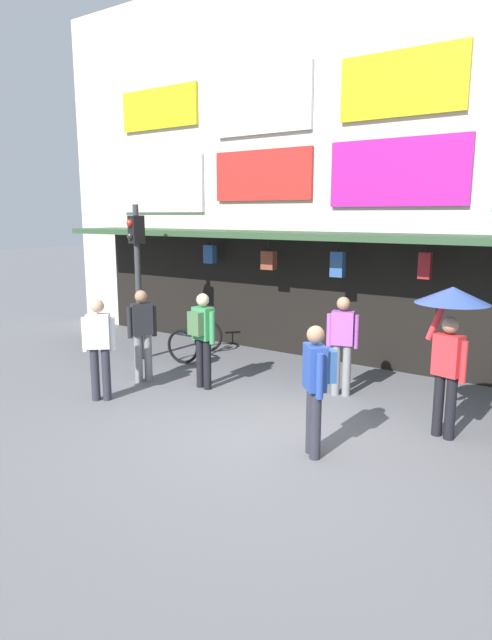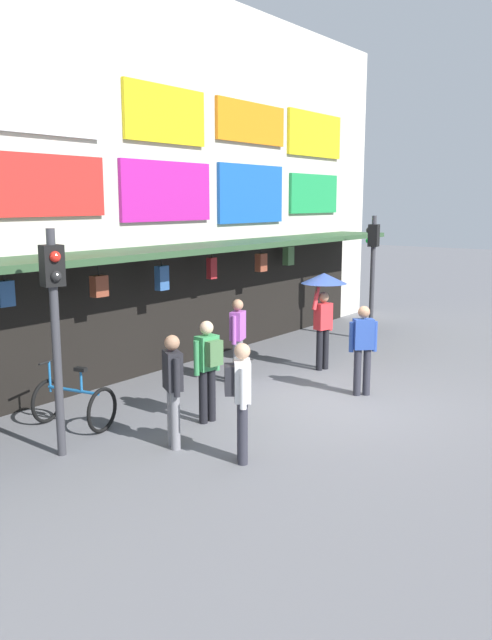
# 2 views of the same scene
# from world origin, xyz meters

# --- Properties ---
(ground_plane) EXTENTS (80.00, 80.00, 0.00)m
(ground_plane) POSITION_xyz_m (0.00, 0.00, 0.00)
(ground_plane) COLOR slate
(shopfront) EXTENTS (18.00, 2.60, 8.00)m
(shopfront) POSITION_xyz_m (0.00, 4.57, 3.96)
(shopfront) COLOR beige
(shopfront) RESTS_ON ground
(traffic_light_near) EXTENTS (0.34, 0.35, 3.20)m
(traffic_light_near) POSITION_xyz_m (-4.57, 1.77, 2.14)
(traffic_light_near) COLOR #38383D
(traffic_light_near) RESTS_ON ground
(bicycle_parked) EXTENTS (0.94, 1.28, 1.05)m
(bicycle_parked) POSITION_xyz_m (-3.71, 2.57, 0.39)
(bicycle_parked) COLOR black
(bicycle_parked) RESTS_ON ground
(pedestrian_in_green) EXTENTS (0.38, 0.46, 1.68)m
(pedestrian_in_green) POSITION_xyz_m (-3.40, 0.70, 0.95)
(pedestrian_in_green) COLOR gray
(pedestrian_in_green) RESTS_ON ground
(pedestrian_with_umbrella) EXTENTS (0.96, 0.96, 2.08)m
(pedestrian_with_umbrella) POSITION_xyz_m (1.81, 1.22, 1.64)
(pedestrian_with_umbrella) COLOR black
(pedestrian_with_umbrella) RESTS_ON ground
(pedestrian_in_black) EXTENTS (0.53, 0.39, 1.68)m
(pedestrian_in_black) POSITION_xyz_m (-2.25, 1.00, 0.98)
(pedestrian_in_black) COLOR black
(pedestrian_in_black) RESTS_ON ground
(pedestrian_in_red) EXTENTS (0.47, 0.47, 1.68)m
(pedestrian_in_red) POSITION_xyz_m (0.63, -0.29, 0.98)
(pedestrian_in_red) COLOR #2D2D38
(pedestrian_in_red) RESTS_ON ground
(pedestrian_in_blue) EXTENTS (0.48, 0.47, 1.68)m
(pedestrian_in_blue) POSITION_xyz_m (-3.24, -0.41, 0.98)
(pedestrian_in_blue) COLOR #2D2D38
(pedestrian_in_blue) RESTS_ON ground
(pedestrian_in_yellow) EXTENTS (0.51, 0.32, 1.68)m
(pedestrian_in_yellow) POSITION_xyz_m (-0.10, 2.04, 0.95)
(pedestrian_in_yellow) COLOR gray
(pedestrian_in_yellow) RESTS_ON ground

